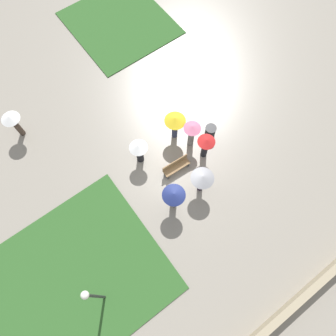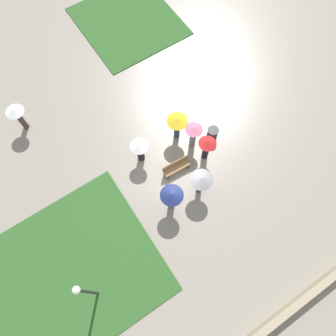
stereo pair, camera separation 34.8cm
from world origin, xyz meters
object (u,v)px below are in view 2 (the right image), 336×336
crowd_person_grey (201,181)px  lone_walker_far_path (17,114)px  lamp_post (85,291)px  crowd_person_navy (172,197)px  crowd_person_yellow (177,123)px  trash_bin (212,134)px  crowd_person_red (207,147)px  crowd_person_pink (193,133)px  crowd_person_white (140,149)px  park_bench (176,166)px

crowd_person_grey → lone_walker_far_path: size_ratio=0.98×
crowd_person_grey → lamp_post: bearing=-46.7°
crowd_person_navy → crowd_person_yellow: (2.55, 3.28, 0.12)m
trash_bin → crowd_person_red: (-1.06, -0.76, 0.78)m
lamp_post → trash_bin: (9.53, 3.80, -2.31)m
lamp_post → crowd_person_red: (8.47, 3.04, -1.53)m
lamp_post → crowd_person_yellow: size_ratio=2.20×
lone_walker_far_path → crowd_person_pink: bearing=-51.8°
crowd_person_yellow → crowd_person_pink: bearing=79.3°
crowd_person_white → trash_bin: bearing=176.6°
crowd_person_red → crowd_person_yellow: bearing=151.1°
park_bench → crowd_person_navy: 2.23m
crowd_person_grey → crowd_person_navy: size_ratio=0.97×
crowd_person_grey → crowd_person_yellow: crowd_person_yellow is taller
trash_bin → crowd_person_white: crowd_person_white is taller
crowd_person_navy → trash_bin: bearing=-121.7°
park_bench → lone_walker_far_path: lone_walker_far_path is taller
lamp_post → crowd_person_pink: lamp_post is taller
crowd_person_grey → crowd_person_red: 2.05m
crowd_person_pink → crowd_person_grey: bearing=-130.1°
trash_bin → crowd_person_pink: (-1.22, 0.24, 0.89)m
crowd_person_yellow → lone_walker_far_path: 8.79m
crowd_person_white → crowd_person_red: 3.54m
crowd_person_pink → lone_walker_far_path: bearing=127.0°
crowd_person_yellow → crowd_person_red: crowd_person_yellow is taller
park_bench → crowd_person_white: crowd_person_white is taller
lamp_post → crowd_person_pink: size_ratio=2.17×
lamp_post → crowd_person_yellow: bearing=32.2°
crowd_person_grey → lone_walker_far_path: (-6.12, 8.73, -0.07)m
crowd_person_navy → lamp_post: bearing=49.3°
crowd_person_white → crowd_person_pink: size_ratio=0.90×
crowd_person_navy → crowd_person_yellow: bearing=-96.2°
crowd_person_yellow → crowd_person_red: (0.57, -1.95, -0.28)m
crowd_person_grey → crowd_person_navy: 1.70m
park_bench → crowd_person_white: bearing=129.8°
crowd_person_pink → park_bench: bearing=-166.9°
lone_walker_far_path → trash_bin: bearing=-48.6°
lamp_post → crowd_person_navy: (5.35, 1.70, -1.37)m
crowd_person_navy → crowd_person_white: bearing=-60.3°
crowd_person_grey → crowd_person_pink: bearing=-176.8°
crowd_person_white → crowd_person_navy: (-0.11, -3.19, 0.15)m
crowd_person_grey → crowd_person_white: bearing=-123.9°
crowd_person_yellow → lone_walker_far_path: size_ratio=1.02×
crowd_person_white → crowd_person_red: bearing=160.0°
park_bench → crowd_person_navy: (-1.33, -1.55, 0.89)m
trash_bin → crowd_person_navy: (-4.18, -2.09, 0.94)m
trash_bin → crowd_person_navy: bearing=-153.4°
trash_bin → crowd_person_yellow: size_ratio=0.43×
crowd_person_grey → crowd_person_navy: crowd_person_navy is taller
crowd_person_white → crowd_person_pink: 2.98m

